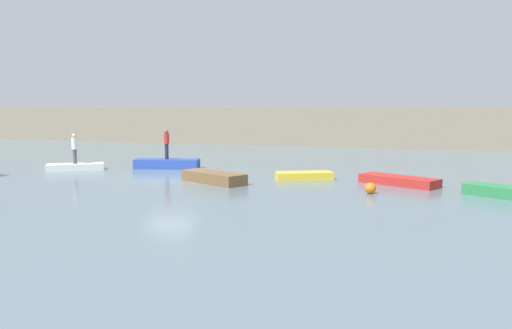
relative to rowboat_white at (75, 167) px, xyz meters
name	(u,v)px	position (x,y,z in m)	size (l,w,h in m)	color
ground_plane	(170,179)	(6.85, -1.86, -0.19)	(120.00, 120.00, 0.00)	slate
embankment_wall	(277,126)	(6.85, 20.62, 1.55)	(80.00, 1.20, 3.48)	gray
rowboat_white	(75,167)	(0.00, 0.00, 0.00)	(3.17, 1.13, 0.38)	white
rowboat_blue	(167,164)	(4.73, 2.26, 0.08)	(3.80, 1.14, 0.55)	#2B4CAD
rowboat_brown	(214,177)	(9.41, -2.31, 0.07)	(3.64, 1.21, 0.53)	brown
rowboat_yellow	(304,176)	(13.43, 0.14, 0.00)	(2.87, 1.07, 0.37)	gold
rowboat_red	(399,181)	(18.14, -0.46, 0.01)	(3.81, 1.21, 0.41)	red
rowboat_green	(497,191)	(22.20, -2.63, 0.04)	(2.62, 1.09, 0.47)	#2D7F47
person_red_shirt	(167,142)	(4.73, 2.26, 1.37)	(0.32, 0.32, 1.80)	#232838
person_white_shirt	(74,147)	(0.00, 0.00, 1.17)	(0.32, 0.32, 1.74)	#4C4C56
mooring_buoy	(371,188)	(17.04, -3.38, 0.05)	(0.49, 0.49, 0.49)	orange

